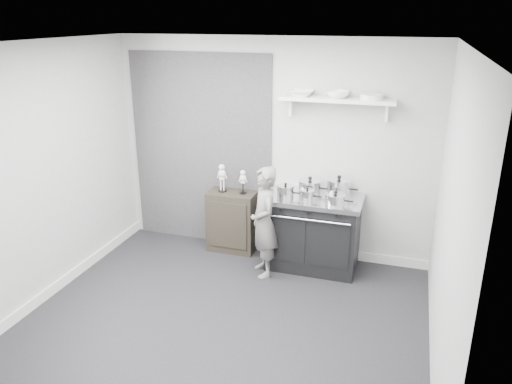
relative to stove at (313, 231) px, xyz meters
The scene contains 16 objects.
ground 1.67m from the stove, 112.93° to the right, with size 4.00×4.00×0.00m, color black.
room_shell 1.92m from the stove, 118.26° to the right, with size 4.02×3.62×2.71m.
wall_shelf 1.58m from the stove, 48.84° to the left, with size 1.30×0.26×0.24m.
stove is the anchor object (origin of this frame).
side_cabinet 1.10m from the stove, behind, with size 0.61×0.36×0.79m, color black.
child 0.67m from the stove, 143.73° to the right, with size 0.48×0.32×1.33m, color slate.
pot_front_left 0.63m from the stove, 160.09° to the right, with size 0.28×0.20×0.18m.
pot_back_left 0.55m from the stove, 127.37° to the left, with size 0.36×0.28×0.21m.
pot_back_right 0.62m from the stove, 25.38° to the left, with size 0.37×0.28×0.25m.
pot_front_right 0.60m from the stove, 33.42° to the right, with size 0.32×0.23×0.16m.
pot_front_center 0.53m from the stove, 113.90° to the right, with size 0.26×0.17×0.15m.
skeleton_full 1.34m from the stove, behind, with size 0.12×0.07×0.41m, color beige, non-canonical shape.
skeleton_torso 1.08m from the stove, behind, with size 0.10×0.06×0.35m, color beige, non-canonical shape.
bowl_large 1.65m from the stove, 141.82° to the left, with size 0.30×0.30×0.07m, color white.
bowl_small 1.65m from the stove, 47.59° to the left, with size 0.25×0.25×0.08m, color white.
plate_stack 1.72m from the stove, 19.34° to the left, with size 0.25×0.25×0.06m, color white.
Camera 1 is at (1.63, -3.99, 2.94)m, focal length 35.00 mm.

